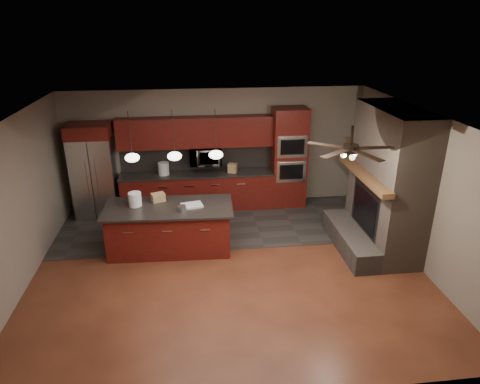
{
  "coord_description": "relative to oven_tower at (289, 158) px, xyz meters",
  "views": [
    {
      "loc": [
        -0.61,
        -6.78,
        4.3
      ],
      "look_at": [
        0.28,
        0.6,
        1.24
      ],
      "focal_mm": 32.0,
      "sensor_mm": 36.0,
      "label": 1
    }
  ],
  "objects": [
    {
      "name": "cardboard_box",
      "position": [
        -2.98,
        -1.59,
        -0.19
      ],
      "size": [
        0.3,
        0.26,
        0.16
      ],
      "primitive_type": "cube",
      "rotation": [
        0.0,
        0.0,
        0.35
      ],
      "color": "#A98457",
      "rests_on": "kitchen_island"
    },
    {
      "name": "microwave",
      "position": [
        -1.98,
        0.06,
        0.11
      ],
      "size": [
        0.73,
        0.41,
        0.5
      ],
      "primitive_type": "imported",
      "color": "silver",
      "rests_on": "back_cabinetry"
    },
    {
      "name": "white_bucket",
      "position": [
        -3.41,
        -1.76,
        -0.14
      ],
      "size": [
        0.29,
        0.29,
        0.27
      ],
      "primitive_type": "cylinder",
      "rotation": [
        0.0,
        0.0,
        -0.19
      ],
      "color": "white",
      "rests_on": "kitchen_island"
    },
    {
      "name": "counter_box",
      "position": [
        -1.35,
        -0.04,
        -0.18
      ],
      "size": [
        0.24,
        0.22,
        0.22
      ],
      "primitive_type": "cube",
      "rotation": [
        0.0,
        0.0,
        -0.39
      ],
      "color": "#A28553",
      "rests_on": "back_cabinetry"
    },
    {
      "name": "ceiling",
      "position": [
        -1.7,
        -2.69,
        1.61
      ],
      "size": [
        7.0,
        6.0,
        0.02
      ],
      "primitive_type": "cube",
      "color": "white",
      "rests_on": "back_wall"
    },
    {
      "name": "paint_can",
      "position": [
        -2.51,
        -2.13,
        -0.22
      ],
      "size": [
        0.21,
        0.21,
        0.11
      ],
      "primitive_type": "cylinder",
      "rotation": [
        0.0,
        0.0,
        0.38
      ],
      "color": "#A1A1A5",
      "rests_on": "kitchen_island"
    },
    {
      "name": "pendant_right",
      "position": [
        -1.85,
        -1.99,
        0.77
      ],
      "size": [
        0.26,
        0.26,
        0.92
      ],
      "color": "black",
      "rests_on": "ceiling"
    },
    {
      "name": "ground",
      "position": [
        -1.7,
        -2.69,
        -1.19
      ],
      "size": [
        7.0,
        7.0,
        0.0
      ],
      "primitive_type": "plane",
      "color": "brown",
      "rests_on": "ground"
    },
    {
      "name": "refrigerator",
      "position": [
        -4.49,
        -0.07,
        -0.11
      ],
      "size": [
        0.93,
        0.75,
        2.16
      ],
      "color": "silver",
      "rests_on": "ground"
    },
    {
      "name": "left_wall",
      "position": [
        -5.2,
        -2.69,
        0.21
      ],
      "size": [
        0.02,
        6.0,
        2.8
      ],
      "primitive_type": "cube",
      "color": "gray",
      "rests_on": "ground"
    },
    {
      "name": "paint_tray",
      "position": [
        -2.33,
        -1.92,
        -0.25
      ],
      "size": [
        0.45,
        0.35,
        0.04
      ],
      "primitive_type": "cube",
      "rotation": [
        0.0,
        0.0,
        0.2
      ],
      "color": "silver",
      "rests_on": "kitchen_island"
    },
    {
      "name": "slate_tile_patch",
      "position": [
        -1.7,
        -0.89,
        -1.19
      ],
      "size": [
        7.0,
        2.4,
        0.01
      ],
      "primitive_type": "cube",
      "color": "#302E2B",
      "rests_on": "ground"
    },
    {
      "name": "back_cabinetry",
      "position": [
        -2.18,
        0.05,
        -0.3
      ],
      "size": [
        3.59,
        0.64,
        2.2
      ],
      "color": "#581910",
      "rests_on": "ground"
    },
    {
      "name": "oven_tower",
      "position": [
        0.0,
        0.0,
        0.0
      ],
      "size": [
        0.8,
        0.63,
        2.38
      ],
      "color": "#581910",
      "rests_on": "ground"
    },
    {
      "name": "right_wall",
      "position": [
        1.8,
        -2.69,
        0.21
      ],
      "size": [
        0.02,
        6.0,
        2.8
      ],
      "primitive_type": "cube",
      "color": "gray",
      "rests_on": "ground"
    },
    {
      "name": "back_wall",
      "position": [
        -1.7,
        0.31,
        0.21
      ],
      "size": [
        7.0,
        0.02,
        2.8
      ],
      "primitive_type": "cube",
      "color": "gray",
      "rests_on": "ground"
    },
    {
      "name": "ceiling_fan",
      "position": [
        0.1,
        -3.49,
        1.27
      ],
      "size": [
        1.27,
        1.33,
        0.41
      ],
      "color": "black",
      "rests_on": "ceiling"
    },
    {
      "name": "counter_bucket",
      "position": [
        -2.95,
        0.01,
        -0.15
      ],
      "size": [
        0.31,
        0.31,
        0.29
      ],
      "primitive_type": "cylinder",
      "rotation": [
        0.0,
        0.0,
        0.26
      ],
      "color": "silver",
      "rests_on": "back_cabinetry"
    },
    {
      "name": "pendant_left",
      "position": [
        -3.35,
        -1.99,
        0.77
      ],
      "size": [
        0.26,
        0.26,
        0.92
      ],
      "color": "black",
      "rests_on": "ceiling"
    },
    {
      "name": "pendant_center",
      "position": [
        -2.6,
        -1.99,
        0.77
      ],
      "size": [
        0.26,
        0.26,
        0.92
      ],
      "color": "black",
      "rests_on": "ceiling"
    },
    {
      "name": "kitchen_island",
      "position": [
        -2.78,
        -1.89,
        -0.73
      ],
      "size": [
        2.5,
        1.22,
        0.92
      ],
      "rotation": [
        0.0,
        0.0,
        -0.04
      ],
      "color": "#581910",
      "rests_on": "ground"
    },
    {
      "name": "fireplace_column",
      "position": [
        1.34,
        -2.29,
        0.11
      ],
      "size": [
        1.3,
        2.1,
        2.8
      ],
      "color": "brown",
      "rests_on": "ground"
    }
  ]
}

